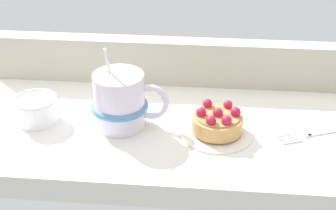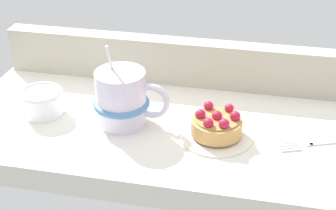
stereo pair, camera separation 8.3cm
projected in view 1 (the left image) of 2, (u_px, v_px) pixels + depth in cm
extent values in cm
cube|color=silver|center=(175.00, 133.00, 88.79)|extent=(77.80, 35.19, 4.26)
cube|color=#B2AD99|center=(182.00, 62.00, 98.95)|extent=(76.24, 3.89, 9.07)
cylinder|color=silver|center=(217.00, 132.00, 84.53)|extent=(12.56, 12.56, 0.78)
cylinder|color=silver|center=(217.00, 133.00, 84.62)|extent=(6.91, 6.91, 0.39)
cylinder|color=tan|center=(217.00, 123.00, 83.68)|extent=(8.55, 8.55, 2.62)
cylinder|color=#A37942|center=(218.00, 116.00, 82.95)|extent=(7.53, 7.53, 0.30)
sphere|color=#B71938|center=(218.00, 113.00, 82.67)|extent=(1.72, 1.72, 1.72)
sphere|color=#B71938|center=(236.00, 112.00, 82.67)|extent=(1.77, 1.77, 1.77)
sphere|color=#B71938|center=(228.00, 106.00, 84.57)|extent=(1.58, 1.58, 1.58)
sphere|color=#B71938|center=(207.00, 105.00, 84.76)|extent=(1.65, 1.65, 1.65)
sphere|color=#B71938|center=(201.00, 112.00, 82.69)|extent=(1.74, 1.74, 1.74)
sphere|color=#B71938|center=(211.00, 121.00, 80.50)|extent=(1.72, 1.72, 1.72)
sphere|color=#B71938|center=(227.00, 121.00, 80.42)|extent=(1.76, 1.76, 1.76)
cylinder|color=silver|center=(119.00, 101.00, 84.61)|extent=(8.63, 8.63, 9.82)
torus|color=#4C7FB2|center=(120.00, 106.00, 85.11)|extent=(9.85, 9.85, 1.18)
torus|color=silver|center=(150.00, 102.00, 84.18)|extent=(6.63, 1.13, 6.63)
cylinder|color=silver|center=(108.00, 66.00, 82.27)|extent=(0.75, 2.82, 7.38)
cube|color=silver|center=(308.00, 135.00, 83.81)|extent=(1.32, 0.96, 0.60)
cube|color=silver|center=(286.00, 135.00, 83.90)|extent=(3.35, 1.49, 0.60)
cube|color=silver|center=(288.00, 137.00, 83.29)|extent=(3.35, 1.49, 0.60)
cube|color=silver|center=(290.00, 139.00, 82.68)|extent=(3.35, 1.49, 0.60)
cube|color=silver|center=(293.00, 142.00, 82.07)|extent=(3.35, 1.49, 0.60)
cylinder|color=white|center=(36.00, 110.00, 87.23)|extent=(7.18, 7.18, 4.30)
torus|color=silver|center=(35.00, 100.00, 86.15)|extent=(7.64, 7.64, 0.60)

